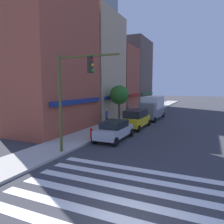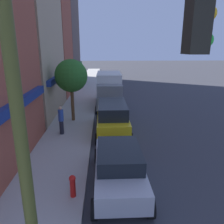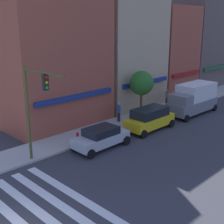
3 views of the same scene
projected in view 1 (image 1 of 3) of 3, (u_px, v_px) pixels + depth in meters
name	position (u px, v px, depth m)	size (l,w,h in m)	color
ground_plane	(124.00, 221.00, 7.21)	(200.00, 200.00, 0.00)	#38383D
crosswalk_stripes	(124.00, 220.00, 7.21)	(9.41, 10.80, 0.01)	silver
storefront_row	(106.00, 69.00, 31.50)	(33.78, 5.30, 15.68)	#9E4C38
tower_distant	(85.00, 1.00, 55.53)	(15.45, 11.61, 52.27)	gray
traffic_signal	(72.00, 88.00, 13.56)	(0.32, 4.19, 6.40)	#474C1E
sedan_silver	(114.00, 130.00, 18.03)	(4.41, 2.02, 1.59)	#B7B7BC
suv_yellow	(136.00, 118.00, 23.18)	(4.71, 2.12, 1.94)	yellow
box_truck_grey	(152.00, 107.00, 29.38)	(6.23, 2.42, 3.04)	slate
pedestrian_blue_shirt	(107.00, 117.00, 23.95)	(0.32, 0.32, 1.77)	#23232D
pedestrian_grey_coat	(128.00, 110.00, 31.37)	(0.32, 0.32, 1.77)	#23232D
fire_hydrant	(91.00, 133.00, 17.97)	(0.24, 0.24, 0.84)	red
street_tree	(119.00, 95.00, 26.01)	(2.30, 2.30, 4.41)	brown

